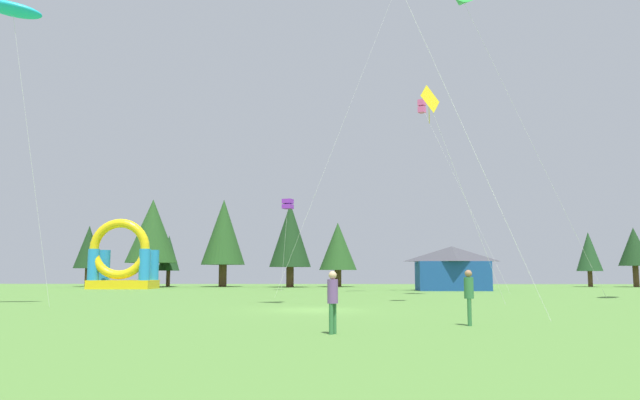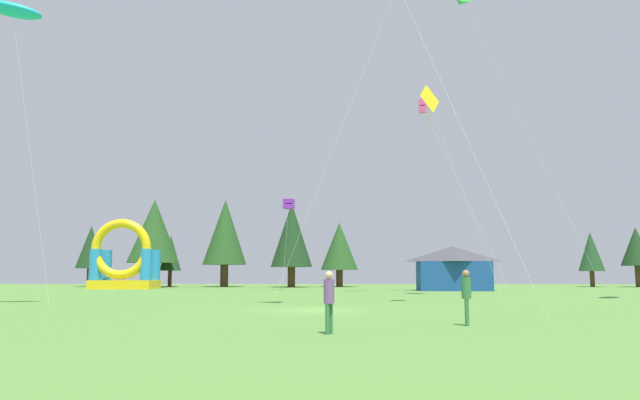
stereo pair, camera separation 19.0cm
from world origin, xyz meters
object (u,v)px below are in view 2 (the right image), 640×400
kite_cyan_parafoil (12,10)px  kite_pink_box (423,107)px  person_midfield (466,292)px  kite_purple_box (289,204)px  inflatable_yellow_castle (123,264)px  person_left_edge (329,297)px  kite_yellow_diamond (427,102)px  festival_tent (453,268)px

kite_cyan_parafoil → kite_pink_box: bearing=43.0°
person_midfield → kite_purple_box: bearing=-151.4°
kite_cyan_parafoil → inflatable_yellow_castle: size_ratio=2.22×
kite_cyan_parafoil → person_left_edge: bearing=-35.8°
person_midfield → inflatable_yellow_castle: bearing=-132.7°
kite_yellow_diamond → person_left_edge: (-5.27, -15.91, -10.21)m
festival_tent → kite_purple_box: bearing=-176.4°
kite_purple_box → festival_tent: size_ratio=1.31×
kite_pink_box → inflatable_yellow_castle: kite_pink_box is taller
kite_pink_box → festival_tent: kite_pink_box is taller
kite_purple_box → person_left_edge: 39.94m
inflatable_yellow_castle → festival_tent: 33.52m
kite_cyan_parafoil → kite_pink_box: size_ratio=0.94×
kite_yellow_diamond → kite_purple_box: kite_yellow_diamond is taller
person_midfield → inflatable_yellow_castle: (-26.70, 41.61, 1.53)m
person_left_edge → inflatable_yellow_castle: size_ratio=0.25×
kite_cyan_parafoil → kite_pink_box: (24.52, 22.87, 1.03)m
kite_pink_box → inflatable_yellow_castle: (-29.98, 9.39, -13.78)m
kite_yellow_diamond → kite_pink_box: (2.45, 19.09, 5.13)m
kite_pink_box → person_left_edge: (-7.72, -35.00, -15.34)m
inflatable_yellow_castle → kite_pink_box: bearing=-17.4°
kite_yellow_diamond → kite_pink_box: 19.92m
kite_yellow_diamond → person_left_edge: 19.62m
kite_pink_box → person_midfield: bearing=-95.8°
kite_purple_box → festival_tent: bearing=3.6°
kite_pink_box → kite_yellow_diamond: bearing=-97.3°
kite_yellow_diamond → person_midfield: kite_yellow_diamond is taller
kite_purple_box → person_midfield: bearing=-76.0°
kite_pink_box → festival_tent: (3.25, 5.01, -14.30)m
kite_yellow_diamond → kite_cyan_parafoil: 22.76m
kite_cyan_parafoil → inflatable_yellow_castle: (-5.46, 32.26, -12.75)m
kite_yellow_diamond → festival_tent: kite_yellow_diamond is taller
kite_cyan_parafoil → person_midfield: 27.25m
kite_pink_box → person_left_edge: size_ratio=9.67×
kite_yellow_diamond → person_midfield: size_ratio=6.62×
kite_cyan_parafoil → kite_purple_box: bearing=65.6°
kite_cyan_parafoil → person_midfield: bearing=-23.8°
festival_tent → person_midfield: bearing=-100.0°
kite_yellow_diamond → person_midfield: (-0.83, -13.13, -10.19)m
kite_cyan_parafoil → kite_purple_box: 30.41m
kite_cyan_parafoil → kite_purple_box: size_ratio=1.85×
kite_pink_box → festival_tent: bearing=57.0°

